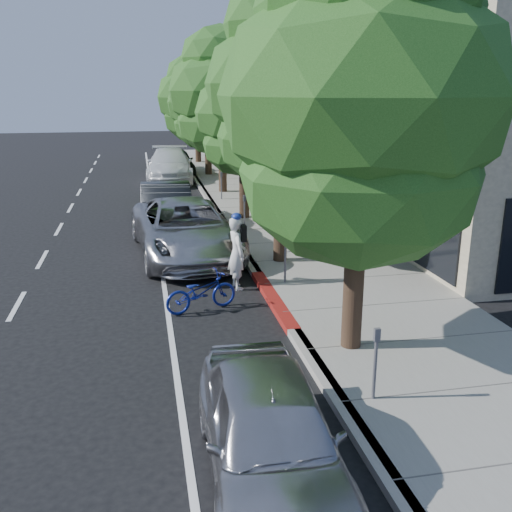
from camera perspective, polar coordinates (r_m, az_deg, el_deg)
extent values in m
plane|color=black|center=(13.29, 2.71, -6.18)|extent=(120.00, 120.00, 0.00)
cube|color=gray|center=(21.19, 3.53, 2.71)|extent=(4.60, 56.00, 0.15)
cube|color=#9E998E|center=(20.74, -2.63, 2.41)|extent=(0.30, 56.00, 0.15)
cube|color=maroon|center=(14.16, 1.74, -4.37)|extent=(0.32, 4.00, 0.15)
cube|color=beige|center=(32.48, 11.85, 13.32)|extent=(10.00, 36.00, 7.00)
cylinder|color=black|center=(11.27, 9.73, -2.99)|extent=(0.40, 0.40, 2.81)
ellipsoid|color=#1B4915|center=(10.74, 10.30, 8.20)|extent=(4.48, 4.48, 3.58)
ellipsoid|color=#1B4915|center=(10.64, 10.69, 15.50)|extent=(5.27, 5.27, 4.22)
ellipsoid|color=#1B4915|center=(10.71, 11.14, 23.25)|extent=(3.95, 3.95, 3.16)
cylinder|color=black|center=(16.76, 2.46, 3.93)|extent=(0.40, 0.40, 2.95)
ellipsoid|color=#1B4915|center=(16.42, 2.56, 11.85)|extent=(3.70, 3.70, 2.96)
ellipsoid|color=#1B4915|center=(16.36, 2.63, 16.85)|extent=(4.35, 4.35, 3.48)
ellipsoid|color=#1B4915|center=(16.44, 2.71, 22.14)|extent=(3.26, 3.26, 2.61)
cylinder|color=black|center=(22.58, -1.18, 6.48)|extent=(0.40, 0.40, 2.38)
ellipsoid|color=#1B4915|center=(22.33, -1.21, 11.21)|extent=(3.24, 3.24, 2.59)
ellipsoid|color=#1B4915|center=(22.25, -1.23, 14.17)|extent=(3.81, 3.81, 3.05)
ellipsoid|color=#1B4915|center=(22.23, -1.25, 17.32)|extent=(2.86, 2.86, 2.29)
cylinder|color=black|center=(28.40, -3.36, 8.97)|extent=(0.40, 0.40, 2.81)
ellipsoid|color=#1B4915|center=(28.20, -3.44, 13.42)|extent=(4.37, 4.37, 3.50)
ellipsoid|color=#1B4915|center=(28.16, -3.49, 16.19)|extent=(5.15, 5.15, 4.12)
ellipsoid|color=#1B4915|center=(28.19, -3.54, 19.12)|extent=(3.86, 3.86, 3.09)
cylinder|color=black|center=(34.33, -4.80, 9.93)|extent=(0.40, 0.40, 2.43)
ellipsoid|color=#1B4915|center=(34.17, -4.88, 13.12)|extent=(4.01, 4.01, 3.20)
ellipsoid|color=#1B4915|center=(34.12, -4.92, 15.10)|extent=(4.71, 4.71, 3.77)
ellipsoid|color=#1B4915|center=(34.11, -4.98, 17.21)|extent=(3.53, 3.53, 2.83)
cylinder|color=black|center=(40.26, -5.82, 10.95)|extent=(0.40, 0.40, 2.53)
ellipsoid|color=#1B4915|center=(40.12, -5.91, 13.77)|extent=(4.64, 4.64, 3.71)
ellipsoid|color=#1B4915|center=(40.08, -5.96, 15.53)|extent=(5.46, 5.46, 4.36)
ellipsoid|color=#1B4915|center=(40.08, -6.02, 17.39)|extent=(4.09, 4.09, 3.27)
imported|color=white|center=(14.90, -1.93, 0.28)|extent=(0.56, 0.76, 1.92)
imported|color=navy|center=(13.60, -5.51, -3.59)|extent=(1.88, 1.12, 0.93)
imported|color=#AEAEB3|center=(17.94, -7.07, 2.69)|extent=(3.44, 6.52, 1.75)
imported|color=black|center=(21.33, -8.95, 4.78)|extent=(1.90, 5.23, 1.71)
imported|color=white|center=(32.98, -8.61, 8.96)|extent=(2.86, 6.27, 1.78)
imported|color=black|center=(35.74, -7.86, 9.35)|extent=(2.02, 4.51, 1.51)
imported|color=#ADACB1|center=(7.88, 1.41, -17.26)|extent=(1.93, 4.43, 1.49)
imported|color=black|center=(18.12, 5.11, 3.56)|extent=(1.14, 1.13, 1.86)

